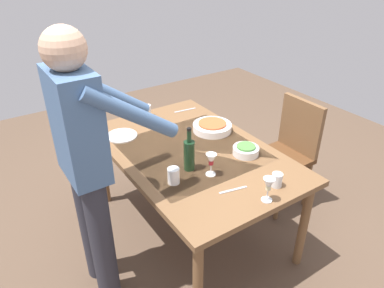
% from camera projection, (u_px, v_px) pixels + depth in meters
% --- Properties ---
extents(ground_plane, '(6.00, 6.00, 0.00)m').
position_uv_depth(ground_plane, '(192.00, 227.00, 2.89)').
color(ground_plane, brown).
extents(dining_table, '(1.56, 1.00, 0.73)m').
position_uv_depth(dining_table, '(192.00, 158.00, 2.56)').
color(dining_table, brown).
rests_on(dining_table, ground_plane).
extents(chair_near, '(0.40, 0.40, 0.91)m').
position_uv_depth(chair_near, '(290.00, 147.00, 2.96)').
color(chair_near, '#523019').
rests_on(chair_near, ground_plane).
extents(person_server, '(0.42, 0.61, 1.69)m').
position_uv_depth(person_server, '(87.00, 160.00, 1.97)').
color(person_server, '#2D2D38').
rests_on(person_server, ground_plane).
extents(wine_bottle, '(0.07, 0.07, 0.30)m').
position_uv_depth(wine_bottle, '(189.00, 154.00, 2.27)').
color(wine_bottle, black).
rests_on(wine_bottle, dining_table).
extents(wine_glass_left, '(0.07, 0.07, 0.15)m').
position_uv_depth(wine_glass_left, '(269.00, 185.00, 1.99)').
color(wine_glass_left, white).
rests_on(wine_glass_left, dining_table).
extents(wine_glass_right, '(0.07, 0.07, 0.15)m').
position_uv_depth(wine_glass_right, '(211.00, 161.00, 2.21)').
color(wine_glass_right, white).
rests_on(wine_glass_right, dining_table).
extents(water_cup_near_left, '(0.07, 0.07, 0.10)m').
position_uv_depth(water_cup_near_left, '(174.00, 176.00, 2.17)').
color(water_cup_near_left, silver).
rests_on(water_cup_near_left, dining_table).
extents(water_cup_near_right, '(0.07, 0.07, 0.09)m').
position_uv_depth(water_cup_near_right, '(277.00, 180.00, 2.14)').
color(water_cup_near_right, silver).
rests_on(water_cup_near_right, dining_table).
extents(water_cup_far_left, '(0.07, 0.07, 0.10)m').
position_uv_depth(water_cup_far_left, '(147.00, 111.00, 2.99)').
color(water_cup_far_left, silver).
rests_on(water_cup_far_left, dining_table).
extents(serving_bowl_pasta, '(0.30, 0.30, 0.07)m').
position_uv_depth(serving_bowl_pasta, '(212.00, 127.00, 2.77)').
color(serving_bowl_pasta, silver).
rests_on(serving_bowl_pasta, dining_table).
extents(side_bowl_salad, '(0.18, 0.18, 0.07)m').
position_uv_depth(side_bowl_salad, '(246.00, 150.00, 2.47)').
color(side_bowl_salad, silver).
rests_on(side_bowl_salad, dining_table).
extents(dinner_plate_near, '(0.23, 0.23, 0.01)m').
position_uv_depth(dinner_plate_near, '(122.00, 136.00, 2.70)').
color(dinner_plate_near, silver).
rests_on(dinner_plate_near, dining_table).
extents(table_knife, '(0.04, 0.20, 0.00)m').
position_uv_depth(table_knife, '(185.00, 110.00, 3.12)').
color(table_knife, silver).
rests_on(table_knife, dining_table).
extents(table_fork, '(0.05, 0.18, 0.00)m').
position_uv_depth(table_fork, '(233.00, 190.00, 2.12)').
color(table_fork, silver).
rests_on(table_fork, dining_table).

